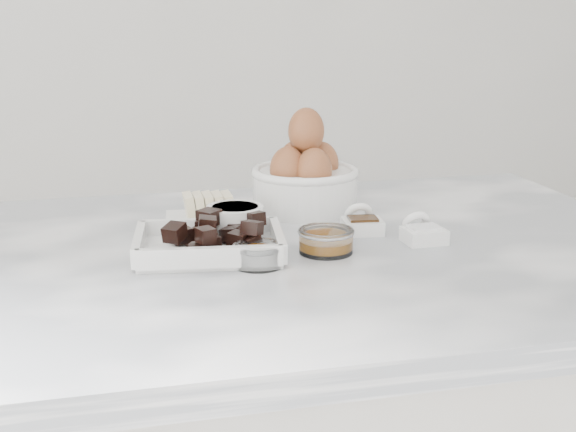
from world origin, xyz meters
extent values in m
cube|color=white|center=(0.00, 0.00, 0.92)|extent=(1.20, 0.80, 0.04)
cube|color=white|center=(-0.11, -0.01, 0.95)|extent=(0.22, 0.17, 0.01)
cube|color=white|center=(-0.09, 0.14, 0.95)|extent=(0.13, 0.13, 0.01)
cube|color=white|center=(-0.09, 0.14, 0.95)|extent=(0.15, 0.15, 0.00)
cylinder|color=white|center=(-0.05, 0.06, 0.97)|extent=(0.09, 0.09, 0.05)
cylinder|color=white|center=(-0.05, 0.06, 0.99)|extent=(0.07, 0.07, 0.01)
cylinder|color=white|center=(0.09, 0.21, 0.98)|extent=(0.18, 0.18, 0.07)
torus|color=white|center=(0.09, 0.21, 1.01)|extent=(0.19, 0.19, 0.02)
ellipsoid|color=brown|center=(0.13, 0.21, 1.02)|extent=(0.06, 0.06, 0.08)
ellipsoid|color=brown|center=(0.06, 0.20, 1.02)|extent=(0.06, 0.06, 0.08)
ellipsoid|color=brown|center=(0.10, 0.24, 1.02)|extent=(0.06, 0.06, 0.08)
ellipsoid|color=brown|center=(0.09, 0.17, 1.02)|extent=(0.06, 0.06, 0.08)
ellipsoid|color=brown|center=(0.10, 0.21, 1.08)|extent=(0.06, 0.06, 0.08)
cylinder|color=white|center=(0.06, -0.04, 0.96)|extent=(0.08, 0.08, 0.03)
torus|color=white|center=(0.06, -0.04, 0.97)|extent=(0.08, 0.08, 0.01)
cylinder|color=orange|center=(0.06, -0.04, 0.95)|extent=(0.06, 0.06, 0.01)
cylinder|color=white|center=(-0.05, -0.07, 0.95)|extent=(0.07, 0.07, 0.03)
torus|color=white|center=(-0.05, -0.07, 0.97)|extent=(0.07, 0.07, 0.01)
ellipsoid|color=orange|center=(-0.05, -0.07, 0.96)|extent=(0.05, 0.05, 0.02)
cube|color=white|center=(0.14, 0.05, 0.95)|extent=(0.07, 0.06, 0.02)
cube|color=#311B0B|center=(0.14, 0.05, 0.96)|extent=(0.05, 0.04, 0.00)
torus|color=white|center=(0.15, 0.08, 0.96)|extent=(0.05, 0.04, 0.04)
cube|color=white|center=(0.22, -0.03, 0.95)|extent=(0.06, 0.05, 0.02)
cube|color=white|center=(0.22, -0.03, 0.96)|extent=(0.05, 0.04, 0.00)
torus|color=white|center=(0.22, 0.01, 0.96)|extent=(0.05, 0.04, 0.04)
camera|label=1|loc=(-0.26, -1.09, 1.29)|focal=50.00mm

